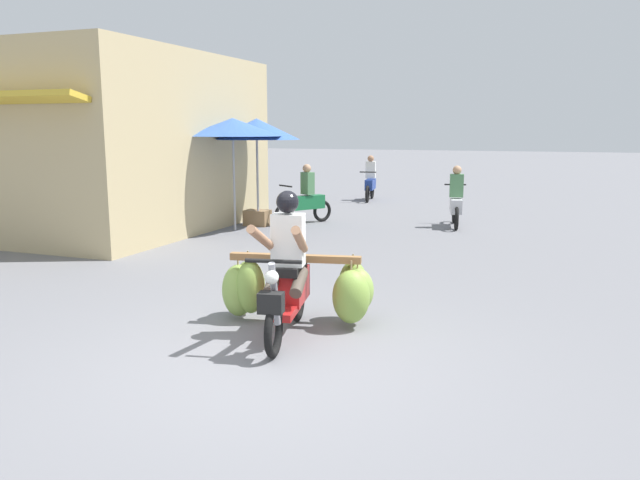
{
  "coord_description": "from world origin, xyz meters",
  "views": [
    {
      "loc": [
        2.54,
        -5.12,
        2.22
      ],
      "look_at": [
        -0.11,
        1.82,
        0.9
      ],
      "focal_mm": 35.26,
      "sensor_mm": 36.0,
      "label": 1
    }
  ],
  "objects": [
    {
      "name": "ground_plane",
      "position": [
        0.0,
        0.0,
        0.0
      ],
      "size": [
        120.0,
        120.0,
        0.0
      ],
      "primitive_type": "plane",
      "color": "slate"
    },
    {
      "name": "motorbike_main_loaded",
      "position": [
        -0.15,
        1.19,
        0.5
      ],
      "size": [
        1.85,
        1.89,
        1.58
      ],
      "color": "black",
      "rests_on": "ground"
    },
    {
      "name": "motorbike_distant_ahead_left",
      "position": [
        0.37,
        9.25,
        0.57
      ],
      "size": [
        0.58,
        1.6,
        1.4
      ],
      "color": "black",
      "rests_on": "ground"
    },
    {
      "name": "motorbike_distant_ahead_right",
      "position": [
        -3.02,
        8.54,
        0.57
      ],
      "size": [
        0.96,
        1.41,
        1.4
      ],
      "color": "black",
      "rests_on": "ground"
    },
    {
      "name": "motorbike_distant_far_ahead",
      "position": [
        -2.97,
        13.76,
        0.57
      ],
      "size": [
        0.53,
        1.61,
        1.4
      ],
      "color": "black",
      "rests_on": "ground"
    },
    {
      "name": "shopfront_building",
      "position": [
        -6.58,
        6.48,
        1.9
      ],
      "size": [
        4.17,
        6.71,
        3.8
      ],
      "color": "tan",
      "rests_on": "ground"
    },
    {
      "name": "market_umbrella_near_shop",
      "position": [
        -3.86,
        7.69,
        2.21
      ],
      "size": [
        1.94,
        1.94,
        2.44
      ],
      "color": "#99999E",
      "rests_on": "ground"
    },
    {
      "name": "market_umbrella_further_along",
      "position": [
        -4.09,
        7.01,
        2.25
      ],
      "size": [
        2.09,
        2.09,
        2.44
      ],
      "color": "#99999E",
      "rests_on": "ground"
    },
    {
      "name": "produce_crate",
      "position": [
        -3.95,
        7.83,
        0.18
      ],
      "size": [
        0.56,
        0.4,
        0.36
      ],
      "primitive_type": "cube",
      "color": "olive",
      "rests_on": "ground"
    }
  ]
}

